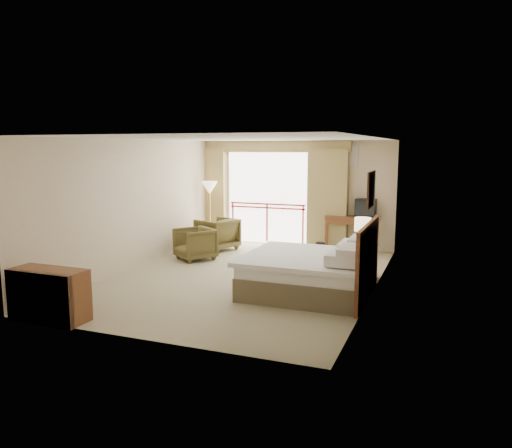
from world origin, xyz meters
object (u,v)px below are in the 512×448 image
at_px(tv, 366,208).
at_px(wastebasket, 320,248).
at_px(nightstand, 361,263).
at_px(table_lamp, 363,225).
at_px(desk, 354,223).
at_px(bed, 311,272).
at_px(floor_lamp, 210,190).
at_px(side_table, 199,242).
at_px(armchair_far, 217,249).
at_px(armchair_near, 195,259).
at_px(dresser, 49,295).

relative_size(tv, wastebasket, 1.70).
relative_size(nightstand, tv, 1.24).
bearing_deg(table_lamp, desk, 103.66).
height_order(bed, floor_lamp, floor_lamp).
relative_size(bed, wastebasket, 7.45).
height_order(table_lamp, side_table, table_lamp).
relative_size(armchair_far, floor_lamp, 0.53).
bearing_deg(floor_lamp, bed, -43.39).
distance_m(desk, armchair_near, 4.03).
height_order(bed, wastebasket, bed).
xyz_separation_m(wastebasket, side_table, (-2.62, -1.21, 0.19)).
distance_m(bed, table_lamp, 1.69).
bearing_deg(tv, armchair_near, -145.12).
bearing_deg(desk, table_lamp, -78.36).
height_order(desk, armchair_near, desk).
xyz_separation_m(bed, armchair_far, (-3.16, 2.81, -0.38)).
bearing_deg(wastebasket, table_lamp, -54.49).
bearing_deg(bed, dresser, -139.65).
height_order(table_lamp, armchair_far, table_lamp).
height_order(nightstand, table_lamp, table_lamp).
height_order(wastebasket, dresser, dresser).
xyz_separation_m(tv, dresser, (-3.55, -6.73, -0.69)).
bearing_deg(dresser, wastebasket, 68.63).
xyz_separation_m(table_lamp, floor_lamp, (-4.34, 2.08, 0.38)).
xyz_separation_m(wastebasket, floor_lamp, (-3.07, 0.30, 1.28)).
bearing_deg(desk, dresser, -117.56).
relative_size(bed, table_lamp, 3.78).
bearing_deg(table_lamp, dresser, -132.91).
height_order(bed, side_table, bed).
bearing_deg(nightstand, bed, -110.18).
xyz_separation_m(armchair_far, dresser, (-0.08, -5.57, 0.39)).
distance_m(wastebasket, floor_lamp, 3.34).
height_order(table_lamp, floor_lamp, floor_lamp).
xyz_separation_m(tv, armchair_near, (-3.46, -2.36, -1.07)).
bearing_deg(nightstand, floor_lamp, 158.66).
relative_size(table_lamp, armchair_far, 0.65).
bearing_deg(desk, armchair_near, -144.55).
distance_m(bed, desk, 4.05).
bearing_deg(armchair_far, armchair_near, 21.67).
bearing_deg(floor_lamp, table_lamp, -25.60).
bearing_deg(armchair_near, table_lamp, 32.12).
bearing_deg(armchair_near, bed, 7.97).
relative_size(tv, dresser, 0.42).
relative_size(wastebasket, side_table, 0.59).
distance_m(armchair_far, floor_lamp, 1.66).
distance_m(tv, floor_lamp, 4.04).
distance_m(table_lamp, armchair_near, 3.94).
xyz_separation_m(nightstand, dresser, (-3.88, -4.13, 0.09)).
xyz_separation_m(table_lamp, dresser, (-3.88, -4.18, -0.65)).
relative_size(armchair_near, floor_lamp, 0.48).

